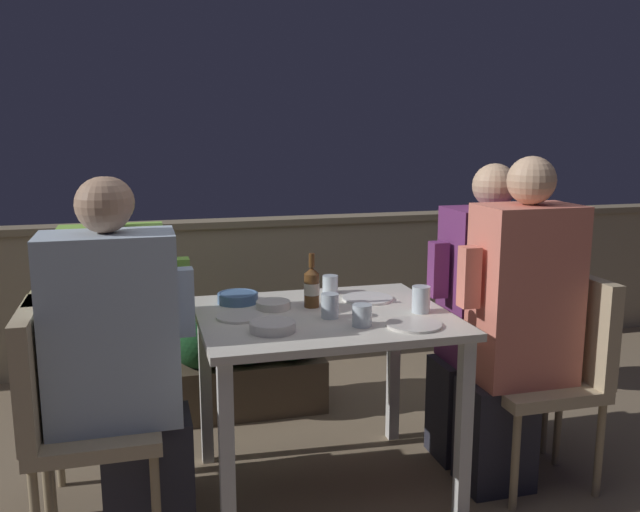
{
  "coord_description": "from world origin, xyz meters",
  "views": [
    {
      "loc": [
        -0.69,
        -2.49,
        1.48
      ],
      "look_at": [
        0.0,
        0.06,
        0.97
      ],
      "focal_mm": 38.0,
      "sensor_mm": 36.0,
      "label": 1
    }
  ],
  "objects": [
    {
      "name": "chair_left_near",
      "position": [
        -0.97,
        -0.13,
        0.53
      ],
      "size": [
        0.44,
        0.44,
        0.88
      ],
      "color": "tan",
      "rests_on": "ground_plane"
    },
    {
      "name": "person_green_blouse",
      "position": [
        -0.76,
        0.12,
        0.65
      ],
      "size": [
        0.48,
        0.26,
        1.3
      ],
      "color": "#282833",
      "rests_on": "ground_plane"
    },
    {
      "name": "potted_plant",
      "position": [
        1.14,
        0.77,
        0.49
      ],
      "size": [
        0.38,
        0.38,
        0.79
      ],
      "color": "#B2A899",
      "rests_on": "ground_plane"
    },
    {
      "name": "chair_left_far",
      "position": [
        -0.96,
        0.12,
        0.53
      ],
      "size": [
        0.44,
        0.44,
        0.88
      ],
      "color": "tan",
      "rests_on": "ground_plane"
    },
    {
      "name": "plate_1",
      "position": [
        0.24,
        0.16,
        0.76
      ],
      "size": [
        0.22,
        0.22,
        0.01
      ],
      "color": "white",
      "rests_on": "dining_table"
    },
    {
      "name": "person_purple_stripe",
      "position": [
        0.76,
        0.12,
        0.67
      ],
      "size": [
        0.48,
        0.26,
        1.32
      ],
      "color": "#282833",
      "rests_on": "ground_plane"
    },
    {
      "name": "person_blue_shirt",
      "position": [
        -0.77,
        -0.13,
        0.66
      ],
      "size": [
        0.51,
        0.26,
        1.32
      ],
      "color": "#282833",
      "rests_on": "ground_plane"
    },
    {
      "name": "plate_0",
      "position": [
        -0.33,
        0.03,
        0.76
      ],
      "size": [
        0.18,
        0.18,
        0.01
      ],
      "color": "silver",
      "rests_on": "dining_table"
    },
    {
      "name": "bowl_0",
      "position": [
        -0.18,
        0.12,
        0.77
      ],
      "size": [
        0.14,
        0.14,
        0.03
      ],
      "color": "silver",
      "rests_on": "dining_table"
    },
    {
      "name": "bowl_1",
      "position": [
        -0.3,
        0.26,
        0.78
      ],
      "size": [
        0.17,
        0.17,
        0.04
      ],
      "color": "#4C709E",
      "rests_on": "dining_table"
    },
    {
      "name": "beer_bottle",
      "position": [
        -0.02,
        0.11,
        0.84
      ],
      "size": [
        0.06,
        0.06,
        0.22
      ],
      "color": "brown",
      "rests_on": "dining_table"
    },
    {
      "name": "planter_hedge",
      "position": [
        -0.18,
        0.88,
        0.34
      ],
      "size": [
        0.81,
        0.47,
        0.61
      ],
      "color": "brown",
      "rests_on": "ground_plane"
    },
    {
      "name": "chair_right_far",
      "position": [
        0.96,
        0.12,
        0.53
      ],
      "size": [
        0.44,
        0.44,
        0.88
      ],
      "color": "tan",
      "rests_on": "ground_plane"
    },
    {
      "name": "ground_plane",
      "position": [
        0.0,
        0.0,
        0.0
      ],
      "size": [
        16.0,
        16.0,
        0.0
      ],
      "primitive_type": "plane",
      "color": "#847056"
    },
    {
      "name": "glass_cup_2",
      "position": [
        0.01,
        -0.06,
        0.8
      ],
      "size": [
        0.07,
        0.07,
        0.1
      ],
      "color": "silver",
      "rests_on": "dining_table"
    },
    {
      "name": "plate_2",
      "position": [
        0.28,
        -0.25,
        0.76
      ],
      "size": [
        0.21,
        0.21,
        0.01
      ],
      "color": "silver",
      "rests_on": "dining_table"
    },
    {
      "name": "glass_cup_1",
      "position": [
        0.09,
        -0.2,
        0.79
      ],
      "size": [
        0.07,
        0.07,
        0.08
      ],
      "color": "silver",
      "rests_on": "dining_table"
    },
    {
      "name": "chair_right_near",
      "position": [
        0.96,
        -0.16,
        0.53
      ],
      "size": [
        0.44,
        0.44,
        0.88
      ],
      "color": "tan",
      "rests_on": "ground_plane"
    },
    {
      "name": "person_coral_top",
      "position": [
        0.76,
        -0.16,
        0.69
      ],
      "size": [
        0.48,
        0.26,
        1.37
      ],
      "color": "#282833",
      "rests_on": "ground_plane"
    },
    {
      "name": "glass_cup_0",
      "position": [
        0.12,
        0.32,
        0.79
      ],
      "size": [
        0.07,
        0.07,
        0.08
      ],
      "color": "silver",
      "rests_on": "dining_table"
    },
    {
      "name": "dining_table",
      "position": [
        0.0,
        0.0,
        0.65
      ],
      "size": [
        0.98,
        0.82,
        0.75
      ],
      "color": "silver",
      "rests_on": "ground_plane"
    },
    {
      "name": "parapet_wall",
      "position": [
        0.0,
        1.67,
        0.46
      ],
      "size": [
        9.0,
        0.18,
        0.91
      ],
      "color": "gray",
      "rests_on": "ground_plane"
    },
    {
      "name": "glass_cup_3",
      "position": [
        0.38,
        -0.08,
        0.8
      ],
      "size": [
        0.07,
        0.07,
        0.11
      ],
      "color": "silver",
      "rests_on": "dining_table"
    },
    {
      "name": "bowl_2",
      "position": [
        -0.24,
        -0.18,
        0.77
      ],
      "size": [
        0.17,
        0.17,
        0.04
      ],
      "color": "silver",
      "rests_on": "dining_table"
    }
  ]
}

